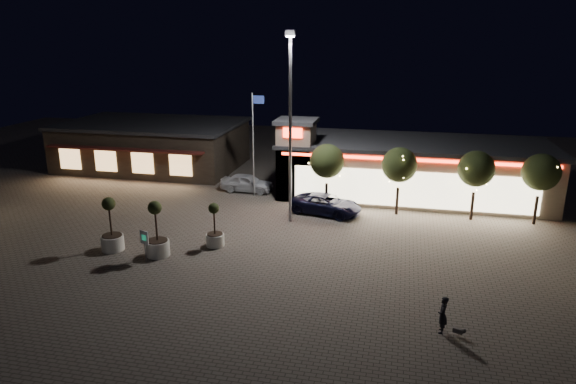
% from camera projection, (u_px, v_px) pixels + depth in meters
% --- Properties ---
extents(ground, '(90.00, 90.00, 0.00)m').
position_uv_depth(ground, '(222.00, 268.00, 27.77)').
color(ground, '#625A4F').
rests_on(ground, ground).
extents(retail_building, '(20.40, 8.40, 6.10)m').
position_uv_depth(retail_building, '(406.00, 168.00, 39.88)').
color(retail_building, gray).
rests_on(retail_building, ground).
extents(restaurant_building, '(16.40, 11.00, 4.30)m').
position_uv_depth(restaurant_building, '(153.00, 144.00, 48.73)').
color(restaurant_building, '#382D23').
rests_on(restaurant_building, ground).
extents(floodlight_pole, '(0.60, 0.40, 12.38)m').
position_uv_depth(floodlight_pole, '(290.00, 118.00, 32.77)').
color(floodlight_pole, gray).
rests_on(floodlight_pole, ground).
extents(flagpole, '(0.95, 0.10, 8.00)m').
position_uv_depth(flagpole, '(254.00, 136.00, 38.92)').
color(flagpole, white).
rests_on(flagpole, ground).
extents(string_tree_a, '(2.42, 2.42, 4.79)m').
position_uv_depth(string_tree_a, '(327.00, 161.00, 36.15)').
color(string_tree_a, '#332319').
rests_on(string_tree_a, ground).
extents(string_tree_b, '(2.42, 2.42, 4.79)m').
position_uv_depth(string_tree_b, '(399.00, 165.00, 35.10)').
color(string_tree_b, '#332319').
rests_on(string_tree_b, ground).
extents(string_tree_c, '(2.42, 2.42, 4.79)m').
position_uv_depth(string_tree_c, '(476.00, 169.00, 34.05)').
color(string_tree_c, '#332319').
rests_on(string_tree_c, ground).
extents(string_tree_d, '(2.42, 2.42, 4.79)m').
position_uv_depth(string_tree_d, '(541.00, 172.00, 33.20)').
color(string_tree_d, '#332319').
rests_on(string_tree_d, ground).
extents(pickup_truck, '(5.42, 3.44, 1.39)m').
position_uv_depth(pickup_truck, '(326.00, 204.00, 36.03)').
color(pickup_truck, black).
rests_on(pickup_truck, ground).
extents(white_sedan, '(4.31, 1.91, 1.44)m').
position_uv_depth(white_sedan, '(247.00, 183.00, 41.23)').
color(white_sedan, silver).
rests_on(white_sedan, ground).
extents(pedestrian, '(0.45, 0.63, 1.64)m').
position_uv_depth(pedestrian, '(443.00, 315.00, 21.48)').
color(pedestrian, black).
rests_on(pedestrian, ground).
extents(dog, '(0.53, 0.34, 0.29)m').
position_uv_depth(dog, '(460.00, 331.00, 21.30)').
color(dog, '#59514C').
rests_on(dog, ground).
extents(planter_left, '(1.31, 1.31, 3.22)m').
position_uv_depth(planter_left, '(112.00, 234.00, 29.82)').
color(planter_left, silver).
rests_on(planter_left, ground).
extents(planter_mid, '(1.33, 1.33, 3.26)m').
position_uv_depth(planter_mid, '(157.00, 239.00, 29.05)').
color(planter_mid, silver).
rests_on(planter_mid, ground).
extents(planter_right, '(1.09, 1.09, 2.68)m').
position_uv_depth(planter_right, '(215.00, 233.00, 30.45)').
color(planter_right, silver).
rests_on(planter_right, ground).
extents(valet_sign, '(0.58, 0.24, 1.79)m').
position_uv_depth(valet_sign, '(144.00, 240.00, 28.22)').
color(valet_sign, gray).
rests_on(valet_sign, ground).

